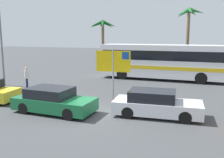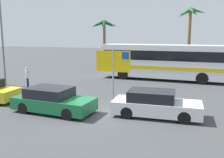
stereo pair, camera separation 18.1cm
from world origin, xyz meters
The scene contains 9 objects.
ground centered at (0.00, 0.00, 0.00)m, with size 120.00×120.00×0.00m, color #424447.
bus_front_coach centered at (1.89, 11.45, 1.78)m, with size 11.10×2.68×3.17m.
ferry_sign centered at (0.25, 2.93, 2.33)m, with size 2.20×0.15×3.20m.
car_white centered at (3.33, 0.61, 0.64)m, with size 4.49×2.03×1.32m.
car_green centered at (-1.89, -0.59, 0.64)m, with size 4.36×1.95×1.32m.
pedestrian_by_bus centered at (-7.11, 3.83, 0.97)m, with size 0.32×0.32×1.65m.
lamp_post_left_side centered at (-9.60, 4.15, 4.09)m, with size 0.56×0.20×7.52m.
palm_tree_seaside centered at (3.75, 16.06, 5.39)m, with size 2.98×3.02×6.83m.
palm_tree_inland centered at (-6.16, 16.82, 4.73)m, with size 3.42×3.26×5.80m.
Camera 2 is at (5.64, -11.60, 4.08)m, focal length 40.44 mm.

